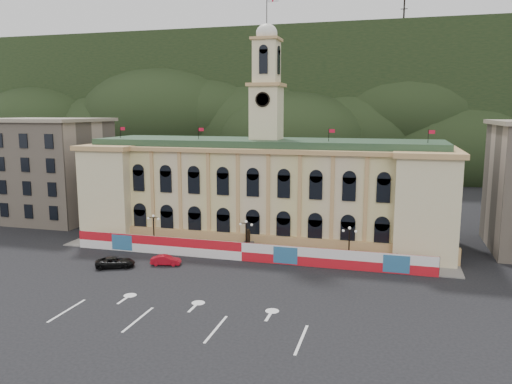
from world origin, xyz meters
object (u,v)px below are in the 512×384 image
(red_sedan, at_px, (166,260))
(lamp_center, at_px, (246,235))
(statue, at_px, (248,246))
(black_suv, at_px, (115,262))

(red_sedan, bearing_deg, lamp_center, -66.29)
(statue, relative_size, black_suv, 0.68)
(statue, height_order, black_suv, statue)
(lamp_center, bearing_deg, red_sedan, -144.25)
(red_sedan, xyz_separation_m, black_suv, (-5.83, -2.68, 0.04))
(statue, distance_m, black_suv, 18.00)
(lamp_center, bearing_deg, statue, 90.00)
(lamp_center, height_order, red_sedan, lamp_center)
(statue, xyz_separation_m, red_sedan, (-9.02, -7.49, -0.54))
(red_sedan, relative_size, black_suv, 0.75)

